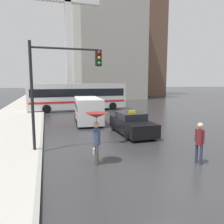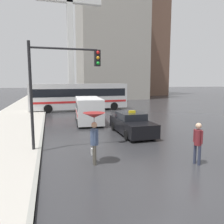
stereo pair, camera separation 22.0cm
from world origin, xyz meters
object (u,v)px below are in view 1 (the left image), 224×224
monument_cross (68,23)px  pedestrian_with_umbrella (96,125)px  taxi (132,124)px  ambulance_van (88,109)px  city_bus (78,96)px  traffic_light (61,76)px  pedestrian_man (200,140)px

monument_cross → pedestrian_with_umbrella: bearing=-93.6°
taxi → pedestrian_with_umbrella: 5.96m
taxi → ambulance_van: (-2.07, 4.88, 0.52)m
city_bus → traffic_light: bearing=-15.8°
monument_cross → ambulance_van: bearing=-90.9°
city_bus → pedestrian_with_umbrella: bearing=-10.8°
taxi → city_bus: bearing=-82.9°
traffic_light → monument_cross: (2.86, 23.99, 8.68)m
taxi → city_bus: 13.78m
city_bus → traffic_light: traffic_light is taller
ambulance_van → pedestrian_man: (2.72, -10.80, -0.14)m
pedestrian_man → city_bus: bearing=171.3°
taxi → pedestrian_man: pedestrian_man is taller
city_bus → monument_cross: size_ratio=0.55×
ambulance_van → monument_cross: size_ratio=0.25×
ambulance_van → pedestrian_man: size_ratio=3.06×
pedestrian_with_umbrella → pedestrian_man: pedestrian_with_umbrella is taller
taxi → ambulance_van: bearing=-67.0°
ambulance_van → pedestrian_man: 11.14m
pedestrian_man → ambulance_van: bearing=178.6°
taxi → city_bus: size_ratio=0.38×
traffic_light → pedestrian_with_umbrella: bearing=-63.1°
taxi → pedestrian_man: bearing=96.3°
taxi → pedestrian_with_umbrella: size_ratio=2.07×
ambulance_van → monument_cross: 20.13m
monument_cross → pedestrian_man: bearing=-84.9°
pedestrian_with_umbrella → traffic_light: (-1.18, 2.33, 2.06)m
ambulance_van → monument_cross: bearing=-85.9°
city_bus → monument_cross: (-0.13, 7.97, 10.58)m
taxi → pedestrian_with_umbrella: bearing=53.5°
city_bus → pedestrian_man: size_ratio=6.81×
pedestrian_man → monument_cross: 29.87m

